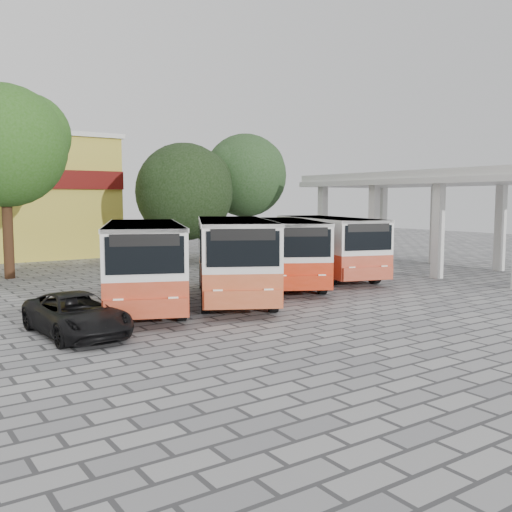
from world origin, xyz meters
TOP-DOWN VIEW (x-y plane):
  - ground at (0.00, 0.00)m, footprint 90.00×90.00m
  - terminal_shelter at (10.50, 4.00)m, footprint 6.80×15.80m
  - bus_far_left at (-7.28, 2.97)m, footprint 5.64×9.10m
  - bus_centre_left at (-3.70, 2.50)m, footprint 6.43×9.37m
  - bus_centre_right at (0.20, 4.27)m, footprint 6.12×8.91m
  - bus_far_right at (3.58, 5.15)m, footprint 4.90×8.90m
  - tree_left at (-9.71, 13.86)m, footprint 6.28×5.98m
  - tree_middle at (0.91, 15.50)m, footprint 6.34×6.04m
  - tree_right at (6.12, 16.52)m, footprint 5.93×5.65m
  - parked_car at (-10.69, -0.05)m, footprint 2.30×4.49m

SIDE VIEW (x-z plane):
  - ground at x=0.00m, z-range 0.00..0.00m
  - parked_car at x=-10.69m, z-range 0.00..1.21m
  - bus_centre_right at x=0.20m, z-range 0.23..3.22m
  - bus_far_right at x=3.58m, z-range 0.24..3.26m
  - bus_far_left at x=-7.28m, z-range 0.24..3.30m
  - bus_centre_left at x=-3.70m, z-range 0.25..3.39m
  - tree_middle at x=0.91m, z-range 0.89..8.29m
  - terminal_shelter at x=10.50m, z-range 2.21..7.61m
  - tree_right at x=6.12m, z-range 1.55..9.93m
  - tree_left at x=-9.71m, z-range 1.96..11.49m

